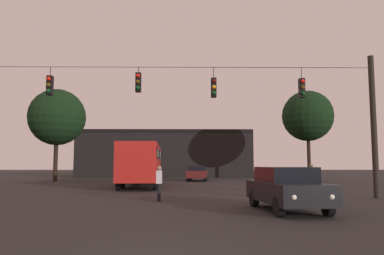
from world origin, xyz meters
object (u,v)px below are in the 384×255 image
(pedestrian_crossing_left, at_px, (159,181))
(tree_behind_building, at_px, (57,117))
(car_far_left, at_px, (197,173))
(car_near_right, at_px, (287,188))
(pedestrian_crossing_right, at_px, (284,180))
(city_bus, at_px, (142,161))
(tree_left_silhouette, at_px, (308,116))
(pedestrian_crossing_center, at_px, (312,177))

(pedestrian_crossing_left, bearing_deg, tree_behind_building, 120.31)
(car_far_left, bearing_deg, car_near_right, -84.04)
(pedestrian_crossing_right, distance_m, tree_behind_building, 25.61)
(city_bus, bearing_deg, pedestrian_crossing_right, -50.20)
(car_near_right, distance_m, tree_behind_building, 28.72)
(car_near_right, height_order, pedestrian_crossing_left, pedestrian_crossing_left)
(pedestrian_crossing_right, height_order, tree_left_silhouette, tree_left_silhouette)
(pedestrian_crossing_center, distance_m, pedestrian_crossing_right, 3.54)
(pedestrian_crossing_left, xyz_separation_m, pedestrian_crossing_center, (8.15, 4.10, 0.08))
(car_far_left, xyz_separation_m, tree_left_silhouette, (11.17, 0.31, 5.68))
(car_near_right, relative_size, tree_left_silhouette, 0.49)
(city_bus, distance_m, pedestrian_crossing_left, 11.24)
(city_bus, bearing_deg, pedestrian_crossing_center, -33.88)
(pedestrian_crossing_right, xyz_separation_m, tree_behind_building, (-17.30, 18.12, 5.31))
(tree_left_silhouette, bearing_deg, car_far_left, -178.40)
(pedestrian_crossing_center, relative_size, tree_behind_building, 0.19)
(pedestrian_crossing_left, distance_m, tree_left_silhouette, 25.26)
(pedestrian_crossing_left, relative_size, pedestrian_crossing_center, 0.93)
(tree_behind_building, bearing_deg, pedestrian_crossing_center, -38.23)
(pedestrian_crossing_right, bearing_deg, pedestrian_crossing_center, 50.32)
(car_far_left, distance_m, pedestrian_crossing_left, 20.49)
(car_near_right, relative_size, car_far_left, 1.00)
(pedestrian_crossing_center, bearing_deg, city_bus, 146.12)
(city_bus, bearing_deg, car_near_right, -65.01)
(car_near_right, xyz_separation_m, tree_behind_building, (-16.12, 23.16, 5.36))
(pedestrian_crossing_right, bearing_deg, city_bus, 129.80)
(pedestrian_crossing_right, bearing_deg, car_near_right, -103.19)
(car_near_right, bearing_deg, tree_behind_building, 124.83)
(tree_behind_building, bearing_deg, pedestrian_crossing_left, -59.69)
(tree_left_silhouette, bearing_deg, city_bus, -147.96)
(city_bus, distance_m, tree_behind_building, 13.31)
(car_far_left, relative_size, tree_behind_building, 0.50)
(car_near_right, xyz_separation_m, tree_left_silhouette, (8.66, 24.34, 5.68))
(tree_left_silhouette, bearing_deg, pedestrian_crossing_center, -107.48)
(pedestrian_crossing_center, xyz_separation_m, tree_behind_building, (-19.55, 15.40, 5.22))
(pedestrian_crossing_center, height_order, tree_behind_building, tree_behind_building)
(pedestrian_crossing_right, bearing_deg, tree_behind_building, 133.67)
(car_far_left, relative_size, pedestrian_crossing_right, 2.96)
(car_far_left, height_order, pedestrian_crossing_right, car_far_left)
(car_far_left, distance_m, tree_left_silhouette, 12.53)
(city_bus, height_order, car_far_left, city_bus)
(car_near_right, distance_m, tree_left_silhouette, 26.45)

